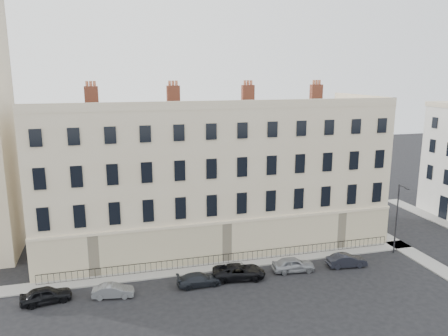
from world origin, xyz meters
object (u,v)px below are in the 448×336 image
Objects in this scene: car_c at (199,279)px; car_d at (239,272)px; streetlamp at (397,216)px; car_e at (293,264)px; car_f at (346,260)px; car_b at (113,291)px; car_a at (46,295)px.

car_d reaches higher than car_c.
car_e is at bearing -179.10° from streetlamp.
car_c is at bearing 95.69° from car_f.
car_e is (16.44, 0.51, 0.12)m from car_b.
car_c is 21.28m from streetlamp.
streetlamp reaches higher than car_a.
streetlamp is at bearing -78.83° from car_e.
car_e reaches higher than car_b.
car_b is 0.85× the size of car_e.
car_a is 33.72m from streetlamp.
car_a reaches higher than car_c.
car_f is at bearing -100.12° from car_a.
streetlamp reaches higher than car_e.
car_c reaches higher than car_b.
streetlamp is at bearing -86.94° from car_c.
car_a is 0.54× the size of streetlamp.
car_a is 1.01× the size of car_c.
car_a reaches higher than car_d.
car_d is at bearing 179.42° from streetlamp.
car_d reaches higher than car_f.
car_b is 11.10m from car_d.
streetlamp is (33.52, 1.12, 3.41)m from car_a.
car_b is at bearing 95.89° from car_f.
car_f is (27.08, -0.39, -0.05)m from car_a.
car_c is 0.98× the size of car_e.
car_e is at bearing -79.59° from car_b.
car_d is 1.26× the size of car_f.
car_d is at bearing -79.03° from car_b.
car_c is at bearing -101.17° from car_a.
car_c is (7.33, 0.09, 0.01)m from car_b.
streetlamp reaches higher than car_f.
streetlamp is (17.17, 1.17, 3.42)m from car_d.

